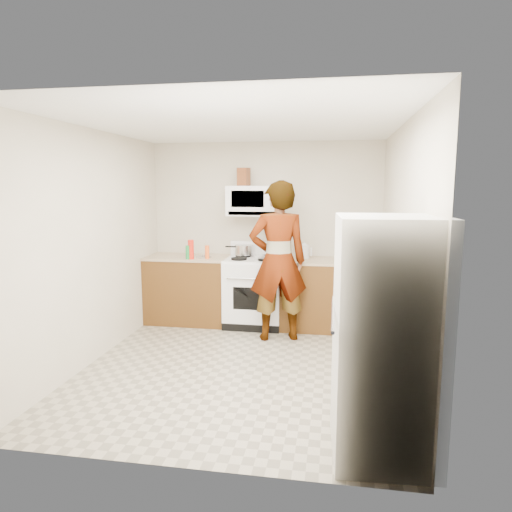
% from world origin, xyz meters
% --- Properties ---
extents(floor, '(3.60, 3.60, 0.00)m').
position_xyz_m(floor, '(0.00, 0.00, 0.00)').
color(floor, gray).
rests_on(floor, ground).
extents(back_wall, '(3.20, 0.02, 2.50)m').
position_xyz_m(back_wall, '(0.00, 1.79, 1.25)').
color(back_wall, beige).
rests_on(back_wall, floor).
extents(right_wall, '(0.02, 3.60, 2.50)m').
position_xyz_m(right_wall, '(1.59, 0.00, 1.25)').
color(right_wall, beige).
rests_on(right_wall, floor).
extents(cabinet_left, '(1.12, 0.62, 0.90)m').
position_xyz_m(cabinet_left, '(-1.04, 1.49, 0.45)').
color(cabinet_left, '#572F14').
rests_on(cabinet_left, floor).
extents(counter_left, '(1.14, 0.64, 0.03)m').
position_xyz_m(counter_left, '(-1.04, 1.49, 0.92)').
color(counter_left, tan).
rests_on(counter_left, cabinet_left).
extents(cabinet_right, '(0.80, 0.62, 0.90)m').
position_xyz_m(cabinet_right, '(0.68, 1.49, 0.45)').
color(cabinet_right, '#572F14').
rests_on(cabinet_right, floor).
extents(counter_right, '(0.82, 0.64, 0.03)m').
position_xyz_m(counter_right, '(0.68, 1.49, 0.92)').
color(counter_right, tan).
rests_on(counter_right, cabinet_right).
extents(gas_range, '(0.76, 0.65, 1.13)m').
position_xyz_m(gas_range, '(-0.10, 1.48, 0.49)').
color(gas_range, white).
rests_on(gas_range, floor).
extents(microwave, '(0.76, 0.38, 0.40)m').
position_xyz_m(microwave, '(-0.10, 1.61, 1.70)').
color(microwave, white).
rests_on(microwave, back_wall).
extents(person, '(0.82, 0.66, 1.97)m').
position_xyz_m(person, '(0.29, 0.96, 0.98)').
color(person, tan).
rests_on(person, floor).
extents(fridge, '(0.74, 0.74, 1.70)m').
position_xyz_m(fridge, '(1.32, -1.39, 0.85)').
color(fridge, silver).
rests_on(fridge, floor).
extents(kettle, '(0.15, 0.15, 0.17)m').
position_xyz_m(kettle, '(0.56, 1.59, 1.02)').
color(kettle, silver).
rests_on(kettle, counter_right).
extents(jug, '(0.17, 0.17, 0.24)m').
position_xyz_m(jug, '(-0.27, 1.61, 2.02)').
color(jug, brown).
rests_on(jug, microwave).
extents(saucepan, '(0.28, 0.28, 0.13)m').
position_xyz_m(saucepan, '(-0.27, 1.62, 1.02)').
color(saucepan, '#B3B3B7').
rests_on(saucepan, gas_range).
extents(tray, '(0.25, 0.16, 0.05)m').
position_xyz_m(tray, '(0.05, 1.40, 0.96)').
color(tray, white).
rests_on(tray, gas_range).
extents(bottle_spray, '(0.09, 0.09, 0.26)m').
position_xyz_m(bottle_spray, '(-0.91, 1.25, 1.06)').
color(bottle_spray, red).
rests_on(bottle_spray, counter_left).
extents(bottle_hot_sauce, '(0.06, 0.06, 0.18)m').
position_xyz_m(bottle_hot_sauce, '(-0.71, 1.33, 1.02)').
color(bottle_hot_sauce, '#FF5D1C').
rests_on(bottle_hot_sauce, counter_left).
extents(bottle_green_cap, '(0.06, 0.06, 0.18)m').
position_xyz_m(bottle_green_cap, '(-0.95, 1.23, 1.03)').
color(bottle_green_cap, '#178235').
rests_on(bottle_green_cap, counter_left).
extents(pot_lid, '(0.28, 0.28, 0.01)m').
position_xyz_m(pot_lid, '(-0.79, 1.41, 0.94)').
color(pot_lid, white).
rests_on(pot_lid, counter_left).
extents(broom, '(0.20, 0.25, 1.37)m').
position_xyz_m(broom, '(1.53, 0.90, 0.70)').
color(broom, silver).
rests_on(broom, floor).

